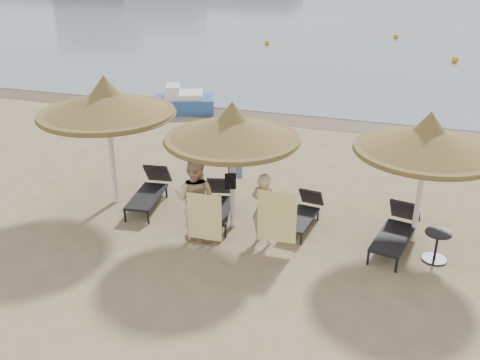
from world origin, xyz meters
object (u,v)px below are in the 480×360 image
(lounger_far_right, at_px, (397,230))
(palapa_right, at_px, (427,140))
(pedal_boat, at_px, (184,102))
(person_left, at_px, (195,193))
(palapa_center, at_px, (232,129))
(side_table, at_px, (436,247))
(palapa_left, at_px, (106,103))
(person_right, at_px, (264,203))
(lounger_near_left, at_px, (218,203))
(lounger_far_left, at_px, (150,190))
(lounger_near_right, at_px, (304,212))

(lounger_far_right, bearing_deg, palapa_right, 54.30)
(lounger_far_right, distance_m, pedal_boat, 11.56)
(person_left, distance_m, pedal_boat, 9.88)
(palapa_center, relative_size, side_table, 4.60)
(palapa_left, bearing_deg, lounger_far_right, -0.48)
(palapa_right, bearing_deg, side_table, -56.91)
(lounger_far_right, bearing_deg, person_right, -153.23)
(lounger_near_left, xyz_separation_m, pedal_boat, (-4.28, 7.87, 0.03))
(palapa_left, height_order, lounger_far_right, palapa_left)
(palapa_center, relative_size, palapa_right, 1.01)
(side_table, bearing_deg, lounger_near_left, 175.12)
(lounger_far_left, bearing_deg, side_table, -12.70)
(palapa_center, bearing_deg, lounger_far_left, 168.87)
(palapa_right, bearing_deg, lounger_near_right, -179.24)
(lounger_near_left, height_order, pedal_boat, pedal_boat)
(palapa_right, bearing_deg, person_left, -163.83)
(palapa_right, xyz_separation_m, lounger_near_right, (-2.45, -0.03, -2.04))
(lounger_far_left, relative_size, pedal_boat, 0.76)
(lounger_near_right, distance_m, person_left, 2.64)
(lounger_near_right, bearing_deg, person_left, -142.01)
(lounger_near_right, distance_m, person_right, 1.40)
(palapa_left, bearing_deg, lounger_near_right, 2.92)
(person_left, height_order, pedal_boat, person_left)
(lounger_near_right, bearing_deg, palapa_right, 7.60)
(palapa_left, xyz_separation_m, lounger_near_left, (2.75, 0.01, -2.22))
(lounger_near_right, bearing_deg, lounger_far_left, -171.95)
(lounger_far_left, bearing_deg, person_right, -24.60)
(side_table, xyz_separation_m, person_right, (-3.58, -0.39, 0.65))
(lounger_near_left, relative_size, lounger_near_right, 1.14)
(palapa_left, distance_m, pedal_boat, 8.32)
(person_right, relative_size, pedal_boat, 0.74)
(lounger_near_right, height_order, side_table, lounger_near_right)
(lounger_far_right, bearing_deg, lounger_near_left, -169.29)
(lounger_near_left, distance_m, pedal_boat, 8.95)
(lounger_near_right, relative_size, person_left, 0.76)
(lounger_near_right, bearing_deg, person_right, -115.94)
(pedal_boat, bearing_deg, palapa_left, -100.25)
(lounger_far_right, height_order, pedal_boat, pedal_boat)
(palapa_right, height_order, side_table, palapa_right)
(lounger_far_left, relative_size, lounger_near_right, 1.18)
(person_left, bearing_deg, palapa_center, -131.57)
(side_table, relative_size, pedal_boat, 0.25)
(lounger_far_left, distance_m, lounger_near_left, 1.86)
(lounger_far_right, height_order, side_table, lounger_far_right)
(palapa_center, relative_size, lounger_far_right, 1.50)
(palapa_center, bearing_deg, person_right, -30.03)
(side_table, distance_m, pedal_boat, 12.40)
(lounger_near_left, height_order, person_right, person_right)
(side_table, bearing_deg, person_right, -173.73)
(palapa_right, relative_size, lounger_near_left, 1.57)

